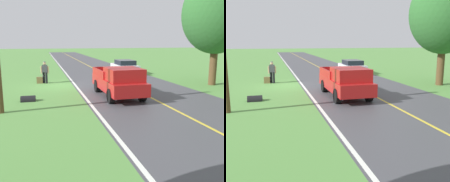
{
  "view_description": "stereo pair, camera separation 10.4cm",
  "coord_description": "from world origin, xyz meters",
  "views": [
    {
      "loc": [
        1.26,
        19.45,
        3.29
      ],
      "look_at": [
        -1.62,
        8.97,
        1.18
      ],
      "focal_mm": 41.17,
      "sensor_mm": 36.0,
      "label": 1
    },
    {
      "loc": [
        1.16,
        19.47,
        3.29
      ],
      "look_at": [
        -1.62,
        8.97,
        1.18
      ],
      "focal_mm": 41.17,
      "sensor_mm": 36.0,
      "label": 2
    }
  ],
  "objects": [
    {
      "name": "suitcase_carried",
      "position": [
        1.45,
        -1.43,
        0.26
      ],
      "size": [
        0.48,
        0.24,
        0.51
      ],
      "primitive_type": "cube",
      "rotation": [
        0.0,
        0.0,
        1.47
      ],
      "color": "brown",
      "rests_on": "ground"
    },
    {
      "name": "tree_far_side_near",
      "position": [
        -11.28,
        2.75,
        5.22
      ],
      "size": [
        5.04,
        5.04,
        8.14
      ],
      "color": "brown",
      "rests_on": "ground"
    },
    {
      "name": "road_surface",
      "position": [
        -4.9,
        0.0,
        0.0
      ],
      "size": [
        7.86,
        120.0,
        0.0
      ],
      "primitive_type": "cube",
      "color": "#47474C",
      "rests_on": "ground"
    },
    {
      "name": "sedan_near_oncoming",
      "position": [
        -6.95,
        -5.54,
        0.75
      ],
      "size": [
        1.98,
        4.43,
        1.41
      ],
      "color": "silver",
      "rests_on": "ground"
    },
    {
      "name": "lane_edge_line",
      "position": [
        -1.15,
        0.0,
        0.01
      ],
      "size": [
        0.16,
        117.6,
        0.0
      ],
      "primitive_type": "cube",
      "color": "silver",
      "rests_on": "ground"
    },
    {
      "name": "lane_centre_line",
      "position": [
        -4.9,
        0.0,
        0.01
      ],
      "size": [
        0.14,
        117.6,
        0.0
      ],
      "primitive_type": "cube",
      "color": "gold",
      "rests_on": "ground"
    },
    {
      "name": "hitchhiker_walking",
      "position": [
        1.03,
        -1.47,
        0.98
      ],
      "size": [
        0.62,
        0.53,
        1.75
      ],
      "color": "black",
      "rests_on": "ground"
    },
    {
      "name": "drainage_culvert",
      "position": [
        2.08,
        4.74,
        0.0
      ],
      "size": [
        0.8,
        0.6,
        0.6
      ],
      "primitive_type": "cylinder",
      "rotation": [
        0.0,
        1.57,
        0.0
      ],
      "color": "black",
      "rests_on": "ground"
    },
    {
      "name": "ground_plane",
      "position": [
        0.0,
        0.0,
        0.0
      ],
      "size": [
        200.0,
        200.0,
        0.0
      ],
      "primitive_type": "plane",
      "color": "#568E42"
    },
    {
      "name": "pickup_truck_passing",
      "position": [
        -3.14,
        5.03,
        0.97
      ],
      "size": [
        2.14,
        5.42,
        1.82
      ],
      "color": "#B21919",
      "rests_on": "ground"
    }
  ]
}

